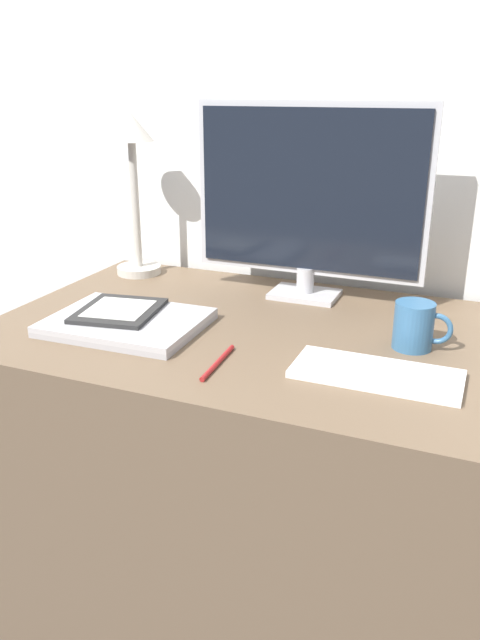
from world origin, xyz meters
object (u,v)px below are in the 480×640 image
(ereader, at_px, (119,310))
(coffee_mug, at_px, (415,326))
(laptop, at_px, (127,322))
(desk_lamp, at_px, (133,167))
(pen, at_px, (218,362))
(keyboard, at_px, (376,373))
(monitor, at_px, (309,197))

(ereader, distance_m, coffee_mug, 0.59)
(laptop, height_order, coffee_mug, coffee_mug)
(desk_lamp, relative_size, pen, 2.73)
(keyboard, bearing_deg, ereader, 174.28)
(laptop, xyz_separation_m, coffee_mug, (0.55, 0.12, 0.03))
(desk_lamp, bearing_deg, laptop, -62.42)
(keyboard, height_order, coffee_mug, coffee_mug)
(desk_lamp, distance_m, pen, 0.67)
(desk_lamp, relative_size, coffee_mug, 3.75)
(keyboard, relative_size, ereader, 1.43)
(keyboard, distance_m, ereader, 0.55)
(laptop, bearing_deg, ereader, 149.19)
(monitor, bearing_deg, laptop, -129.67)
(ereader, distance_m, desk_lamp, 0.44)
(monitor, distance_m, desk_lamp, 0.46)
(desk_lamp, bearing_deg, keyboard, -29.07)
(keyboard, bearing_deg, laptop, 175.86)
(desk_lamp, bearing_deg, pen, -45.98)
(ereader, bearing_deg, pen, -21.98)
(keyboard, height_order, pen, keyboard)
(monitor, distance_m, laptop, 0.49)
(monitor, bearing_deg, keyboard, -57.24)
(ereader, height_order, pen, ereader)
(ereader, xyz_separation_m, coffee_mug, (0.58, 0.10, 0.02))
(ereader, xyz_separation_m, pen, (0.28, -0.11, -0.02))
(coffee_mug, relative_size, pen, 0.73)
(monitor, relative_size, keyboard, 1.88)
(keyboard, bearing_deg, pen, -168.08)
(ereader, height_order, coffee_mug, coffee_mug)
(ereader, height_order, desk_lamp, desk_lamp)
(laptop, height_order, desk_lamp, desk_lamp)
(laptop, relative_size, coffee_mug, 2.86)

